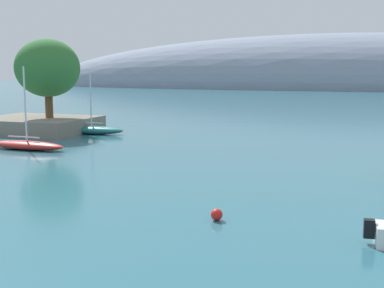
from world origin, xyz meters
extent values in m
cube|color=gray|center=(-27.20, 41.97, 0.85)|extent=(12.47, 10.03, 1.71)
cylinder|color=brown|center=(-25.75, 42.32, 3.00)|extent=(0.88, 0.88, 2.59)
ellipsoid|color=#337033|center=(-25.75, 42.32, 7.43)|extent=(7.37, 7.37, 6.63)
ellipsoid|color=gray|center=(-2.92, 199.55, 0.00)|extent=(263.70, 59.80, 42.73)
ellipsoid|color=#1E6B70|center=(-20.26, 42.41, 0.46)|extent=(7.72, 2.78, 0.92)
cylinder|color=silver|center=(-20.26, 42.41, 3.98)|extent=(0.16, 0.16, 6.11)
cube|color=silver|center=(-20.59, 42.37, 1.27)|extent=(3.39, 0.46, 0.10)
ellipsoid|color=red|center=(-20.03, 30.68, 0.40)|extent=(7.73, 2.03, 0.79)
cylinder|color=silver|center=(-20.03, 30.68, 4.15)|extent=(0.15, 0.15, 6.72)
cube|color=silver|center=(-20.38, 30.69, 1.14)|extent=(3.47, 0.16, 0.10)
cube|color=black|center=(9.42, 14.60, 0.65)|extent=(0.47, 0.40, 0.79)
sphere|color=red|center=(2.49, 15.62, 0.29)|extent=(0.58, 0.58, 0.58)
camera|label=1|loc=(9.11, -6.78, 7.20)|focal=46.76mm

